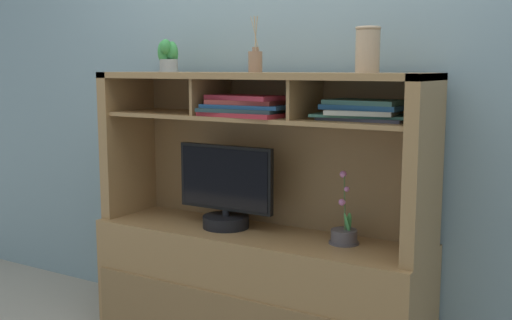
{
  "coord_description": "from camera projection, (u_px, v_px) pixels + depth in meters",
  "views": [
    {
      "loc": [
        1.49,
        -2.48,
        1.37
      ],
      "look_at": [
        0.0,
        0.0,
        0.94
      ],
      "focal_mm": 43.28,
      "sensor_mm": 36.0,
      "label": 1
    }
  ],
  "objects": [
    {
      "name": "media_console",
      "position": [
        257.0,
        265.0,
        3.01
      ],
      "size": [
        1.66,
        0.5,
        1.35
      ],
      "color": "#9E7646",
      "rests_on": "ground"
    },
    {
      "name": "ceramic_vase",
      "position": [
        368.0,
        49.0,
        2.59
      ],
      "size": [
        0.11,
        0.11,
        0.19
      ],
      "color": "tan",
      "rests_on": "media_console"
    },
    {
      "name": "magazine_stack_centre",
      "position": [
        364.0,
        110.0,
        2.64
      ],
      "size": [
        0.44,
        0.28,
        0.09
      ],
      "color": "#3E3E4C",
      "rests_on": "media_console"
    },
    {
      "name": "back_wall",
      "position": [
        283.0,
        62.0,
        3.08
      ],
      "size": [
        6.0,
        0.02,
        2.8
      ],
      "primitive_type": "cube",
      "color": "#7F989F",
      "rests_on": "ground"
    },
    {
      "name": "diffuser_bottle",
      "position": [
        255.0,
        61.0,
        2.85
      ],
      "size": [
        0.07,
        0.07,
        0.26
      ],
      "color": "#956D50",
      "rests_on": "media_console"
    },
    {
      "name": "potted_orchid",
      "position": [
        344.0,
        234.0,
        2.77
      ],
      "size": [
        0.14,
        0.14,
        0.33
      ],
      "color": "#524C50",
      "rests_on": "media_console"
    },
    {
      "name": "potted_succulent",
      "position": [
        168.0,
        56.0,
        3.15
      ],
      "size": [
        0.11,
        0.12,
        0.16
      ],
      "color": "#929896",
      "rests_on": "media_console"
    },
    {
      "name": "magazine_stack_left",
      "position": [
        246.0,
        107.0,
        2.86
      ],
      "size": [
        0.42,
        0.29,
        0.1
      ],
      "color": "#AB2831",
      "rests_on": "media_console"
    },
    {
      "name": "tv_monitor",
      "position": [
        226.0,
        194.0,
        3.03
      ],
      "size": [
        0.52,
        0.23,
        0.41
      ],
      "color": "black",
      "rests_on": "media_console"
    }
  ]
}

